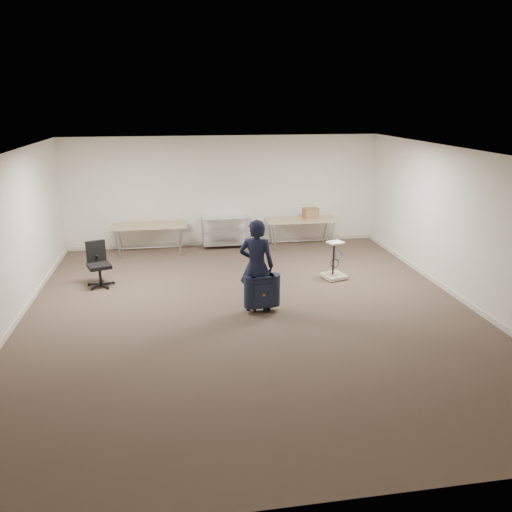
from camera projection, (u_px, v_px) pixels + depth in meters
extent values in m
plane|color=#47352B|center=(251.00, 312.00, 8.94)|extent=(9.00, 9.00, 0.00)
plane|color=silver|center=(224.00, 191.00, 12.76)|extent=(8.00, 0.00, 8.00)
plane|color=silver|center=(329.00, 371.00, 4.28)|extent=(8.00, 0.00, 8.00)
plane|color=silver|center=(1.00, 247.00, 7.91)|extent=(0.00, 9.00, 9.00)
plane|color=silver|center=(466.00, 228.00, 9.13)|extent=(0.00, 9.00, 9.00)
plane|color=silver|center=(250.00, 154.00, 8.10)|extent=(8.00, 8.00, 0.00)
cube|color=beige|center=(225.00, 242.00, 13.15)|extent=(8.00, 0.02, 0.10)
cube|color=beige|center=(14.00, 325.00, 8.31)|extent=(0.02, 9.00, 0.10)
cube|color=beige|center=(457.00, 296.00, 9.53)|extent=(0.02, 9.00, 0.10)
cube|color=tan|center=(149.00, 226.00, 12.15)|extent=(1.80, 0.75, 0.03)
cylinder|color=gray|center=(151.00, 248.00, 12.32)|extent=(1.50, 0.02, 0.02)
cylinder|color=gray|center=(118.00, 245.00, 11.87)|extent=(0.13, 0.04, 0.69)
cylinder|color=gray|center=(181.00, 242.00, 12.10)|extent=(0.13, 0.04, 0.69)
cylinder|color=gray|center=(120.00, 238.00, 12.43)|extent=(0.13, 0.04, 0.69)
cylinder|color=gray|center=(181.00, 236.00, 12.66)|extent=(0.13, 0.04, 0.69)
cube|color=tan|center=(301.00, 220.00, 12.74)|extent=(1.80, 0.75, 0.03)
cylinder|color=gray|center=(300.00, 241.00, 12.90)|extent=(1.50, 0.02, 0.02)
cylinder|color=gray|center=(274.00, 238.00, 12.45)|extent=(0.13, 0.04, 0.69)
cylinder|color=gray|center=(332.00, 235.00, 12.68)|extent=(0.13, 0.04, 0.69)
cylinder|color=gray|center=(270.00, 232.00, 13.01)|extent=(0.13, 0.04, 0.69)
cylinder|color=gray|center=(325.00, 230.00, 13.24)|extent=(0.13, 0.04, 0.69)
cylinder|color=silver|center=(203.00, 235.00, 12.47)|extent=(0.02, 0.02, 0.80)
cylinder|color=silver|center=(250.00, 233.00, 12.65)|extent=(0.02, 0.02, 0.80)
cylinder|color=silver|center=(202.00, 231.00, 12.89)|extent=(0.02, 0.02, 0.80)
cylinder|color=silver|center=(248.00, 229.00, 13.08)|extent=(0.02, 0.02, 0.80)
cube|color=silver|center=(226.00, 243.00, 12.86)|extent=(1.20, 0.45, 0.02)
cube|color=silver|center=(226.00, 230.00, 12.76)|extent=(1.20, 0.45, 0.02)
cube|color=silver|center=(226.00, 218.00, 12.66)|extent=(1.20, 0.45, 0.01)
imported|color=black|center=(257.00, 266.00, 8.77)|extent=(0.71, 0.57, 1.69)
cube|color=black|center=(262.00, 291.00, 8.84)|extent=(0.44, 0.27, 0.58)
cube|color=black|center=(262.00, 306.00, 8.95)|extent=(0.39, 0.20, 0.03)
cylinder|color=black|center=(255.00, 310.00, 8.92)|extent=(0.03, 0.08, 0.08)
cylinder|color=black|center=(269.00, 309.00, 8.98)|extent=(0.03, 0.08, 0.08)
torus|color=black|center=(262.00, 274.00, 8.75)|extent=(0.18, 0.04, 0.18)
cube|color=orange|center=(262.00, 262.00, 8.71)|extent=(0.04, 0.01, 0.44)
cylinder|color=black|center=(101.00, 284.00, 10.17)|extent=(0.56, 0.56, 0.08)
cylinder|color=black|center=(100.00, 276.00, 10.11)|extent=(0.06, 0.06, 0.37)
cube|color=black|center=(99.00, 266.00, 10.05)|extent=(0.54, 0.54, 0.07)
cube|color=black|center=(96.00, 251.00, 10.14)|extent=(0.39, 0.18, 0.45)
cube|color=beige|center=(334.00, 276.00, 10.62)|extent=(0.54, 0.54, 0.07)
cylinder|color=black|center=(328.00, 281.00, 10.43)|extent=(0.05, 0.05, 0.04)
cylinder|color=black|center=(334.00, 258.00, 10.54)|extent=(0.04, 0.04, 0.70)
cube|color=beige|center=(335.00, 243.00, 10.39)|extent=(0.37, 0.34, 0.04)
torus|color=#2250AE|center=(338.00, 256.00, 10.41)|extent=(0.24, 0.15, 0.22)
cube|color=#A06C4A|center=(311.00, 213.00, 12.78)|extent=(0.40, 0.32, 0.27)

